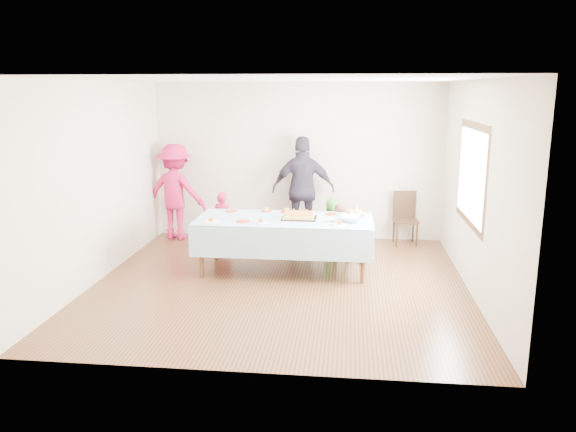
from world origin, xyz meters
name	(u,v)px	position (x,y,z in m)	size (l,w,h in m)	color
ground	(280,283)	(0.00, 0.00, 0.00)	(5.00, 5.00, 0.00)	#412712
room_walls	(284,153)	(0.05, 0.00, 1.77)	(5.04, 5.04, 2.72)	beige
party_table	(284,222)	(0.00, 0.53, 0.72)	(2.50, 1.10, 0.78)	#50341B
birthday_cake	(299,216)	(0.21, 0.55, 0.82)	(0.49, 0.38, 0.09)	black
rolls_tray	(354,213)	(0.98, 0.81, 0.82)	(0.32, 0.32, 0.09)	black
punch_bowl	(352,219)	(0.96, 0.44, 0.82)	(0.34, 0.34, 0.08)	silver
party_hat	(356,209)	(1.02, 0.92, 0.86)	(0.10, 0.10, 0.17)	silver
fork_pile	(331,219)	(0.66, 0.40, 0.81)	(0.24, 0.18, 0.07)	white
plate_red_far_a	(231,211)	(-0.85, 0.90, 0.79)	(0.18, 0.18, 0.01)	red
plate_red_far_b	(266,211)	(-0.33, 0.98, 0.79)	(0.16, 0.16, 0.01)	red
plate_red_far_c	(287,212)	(-0.02, 0.96, 0.79)	(0.20, 0.20, 0.01)	red
plate_red_far_d	(331,214)	(0.65, 0.88, 0.79)	(0.16, 0.16, 0.01)	red
plate_red_near	(243,221)	(-0.56, 0.26, 0.79)	(0.19, 0.19, 0.01)	red
plate_white_left	(211,221)	(-0.99, 0.21, 0.79)	(0.23, 0.23, 0.01)	white
plate_white_mid	(261,222)	(-0.30, 0.23, 0.79)	(0.20, 0.20, 0.01)	white
plate_white_right	(339,225)	(0.78, 0.21, 0.79)	(0.21, 0.21, 0.01)	white
dining_chair	(405,215)	(1.86, 2.24, 0.50)	(0.42, 0.42, 0.90)	black
toddler_left	(223,221)	(-1.13, 1.53, 0.48)	(0.35, 0.23, 0.96)	#B61641
toddler_mid	(332,224)	(0.64, 1.72, 0.43)	(0.42, 0.27, 0.86)	#357C29
toddler_right	(339,232)	(0.76, 1.14, 0.44)	(0.43, 0.34, 0.89)	#AB6850
adult_left	(176,192)	(-2.10, 2.14, 0.83)	(1.08, 0.62, 1.67)	#B8174B
adult_right	(303,190)	(0.13, 2.20, 0.91)	(1.07, 0.44, 1.82)	#322C3D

